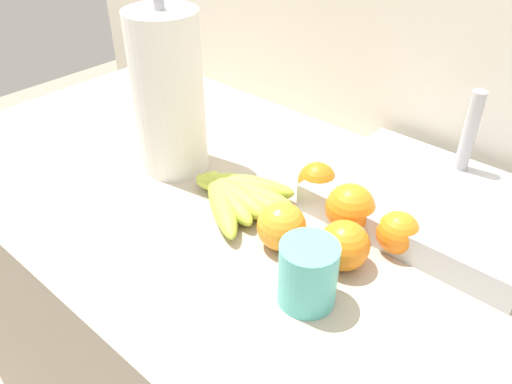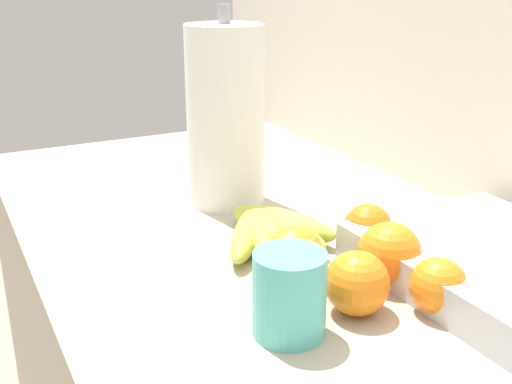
# 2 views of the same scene
# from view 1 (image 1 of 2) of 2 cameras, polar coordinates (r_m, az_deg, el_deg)

# --- Properties ---
(counter) EXTENTS (1.41, 0.69, 0.94)m
(counter) POSITION_cam_1_polar(r_m,az_deg,el_deg) (1.24, -0.02, -19.46)
(counter) COLOR #ADA08C
(counter) RESTS_ON ground
(wall_back) EXTENTS (1.81, 0.06, 1.30)m
(wall_back) POSITION_cam_1_polar(r_m,az_deg,el_deg) (1.32, 10.93, -4.51)
(wall_back) COLOR silver
(wall_back) RESTS_ON ground
(banana_bunch) EXTENTS (0.22, 0.19, 0.04)m
(banana_bunch) POSITION_cam_1_polar(r_m,az_deg,el_deg) (0.89, -2.23, -0.33)
(banana_bunch) COLOR #ACC43F
(banana_bunch) RESTS_ON counter
(orange_back_left) EXTENTS (0.08, 0.08, 0.08)m
(orange_back_left) POSITION_cam_1_polar(r_m,az_deg,el_deg) (0.77, 9.76, -5.86)
(orange_back_left) COLOR orange
(orange_back_left) RESTS_ON counter
(orange_center) EXTENTS (0.08, 0.08, 0.08)m
(orange_center) POSITION_cam_1_polar(r_m,az_deg,el_deg) (0.84, 10.42, -1.77)
(orange_center) COLOR orange
(orange_center) RESTS_ON counter
(orange_front) EXTENTS (0.08, 0.08, 0.08)m
(orange_front) POSITION_cam_1_polar(r_m,az_deg,el_deg) (0.79, 2.84, -3.82)
(orange_front) COLOR orange
(orange_front) RESTS_ON counter
(orange_back_right) EXTENTS (0.07, 0.07, 0.07)m
(orange_back_right) POSITION_cam_1_polar(r_m,az_deg,el_deg) (0.91, 6.80, 1.20)
(orange_back_right) COLOR orange
(orange_back_right) RESTS_ON counter
(orange_right) EXTENTS (0.07, 0.07, 0.07)m
(orange_right) POSITION_cam_1_polar(r_m,az_deg,el_deg) (0.82, 15.49, -4.36)
(orange_right) COLOR orange
(orange_right) RESTS_ON counter
(paper_towel_roll) EXTENTS (0.13, 0.13, 0.33)m
(paper_towel_roll) POSITION_cam_1_polar(r_m,az_deg,el_deg) (0.96, -9.70, 10.69)
(paper_towel_roll) COLOR white
(paper_towel_roll) RESTS_ON counter
(sink_basin) EXTENTS (0.37, 0.28, 0.19)m
(sink_basin) POSITION_cam_1_polar(r_m,az_deg,el_deg) (0.91, 19.09, -1.04)
(sink_basin) COLOR #B7BABF
(sink_basin) RESTS_ON counter
(mug) EXTENTS (0.08, 0.08, 0.10)m
(mug) POSITION_cam_1_polar(r_m,az_deg,el_deg) (0.70, 5.78, -9.03)
(mug) COLOR #56BFB8
(mug) RESTS_ON counter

